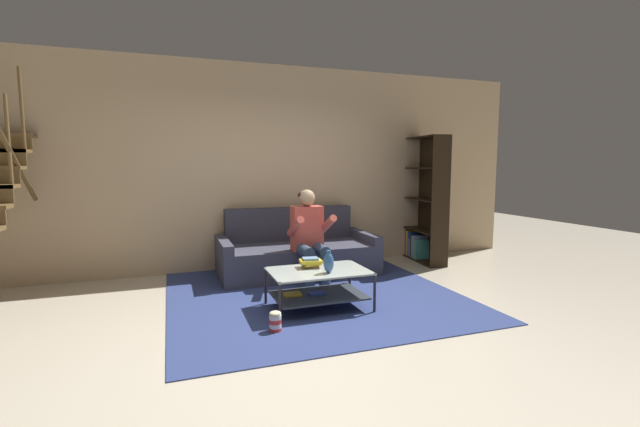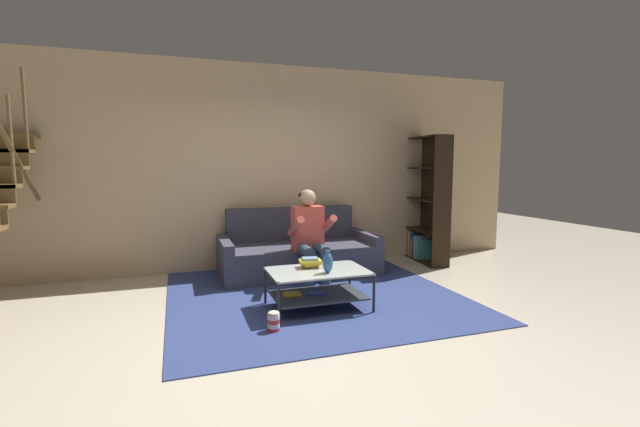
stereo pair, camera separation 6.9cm
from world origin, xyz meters
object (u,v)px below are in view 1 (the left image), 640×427
object	(u,v)px
person_seated_center	(309,234)
coffee_table	(318,283)
vase	(329,262)
couch	(296,253)
popcorn_tub	(275,321)
bookshelf	(423,212)
book_stack	(311,262)

from	to	relation	value
person_seated_center	coffee_table	bearing A→B (deg)	-102.77
coffee_table	vase	xyz separation A→B (m)	(0.07, -0.14, 0.24)
person_seated_center	couch	bearing A→B (deg)	90.00
coffee_table	popcorn_tub	size ratio (longest dim) A/B	5.29
coffee_table	popcorn_tub	bearing A→B (deg)	-140.89
vase	bookshelf	distance (m)	2.92
person_seated_center	popcorn_tub	bearing A→B (deg)	-119.58
person_seated_center	bookshelf	xyz separation A→B (m)	(2.14, 0.78, 0.11)
couch	bookshelf	xyz separation A→B (m)	(2.14, 0.20, 0.47)
book_stack	vase	bearing A→B (deg)	-70.83
person_seated_center	popcorn_tub	size ratio (longest dim) A/B	6.22
book_stack	popcorn_tub	world-z (taller)	book_stack
person_seated_center	vase	bearing A→B (deg)	-97.59
person_seated_center	vase	distance (m)	1.05
bookshelf	person_seated_center	bearing A→B (deg)	-159.91
person_seated_center	vase	xyz separation A→B (m)	(-0.14, -1.03, -0.13)
couch	popcorn_tub	distance (m)	2.09
couch	bookshelf	world-z (taller)	bookshelf
coffee_table	vase	distance (m)	0.29
couch	vase	xyz separation A→B (m)	(-0.14, -1.62, 0.24)
couch	vase	world-z (taller)	couch
couch	coffee_table	xyz separation A→B (m)	(-0.20, -1.48, -0.01)
couch	vase	bearing A→B (deg)	-94.87
popcorn_tub	couch	bearing A→B (deg)	68.35
couch	popcorn_tub	size ratio (longest dim) A/B	11.03
coffee_table	book_stack	xyz separation A→B (m)	(-0.03, 0.14, 0.19)
couch	book_stack	xyz separation A→B (m)	(-0.23, -1.34, 0.18)
coffee_table	bookshelf	distance (m)	2.92
couch	bookshelf	distance (m)	2.20
person_seated_center	coffee_table	size ratio (longest dim) A/B	1.18
couch	book_stack	distance (m)	1.37
vase	popcorn_tub	xyz separation A→B (m)	(-0.63, -0.32, -0.42)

